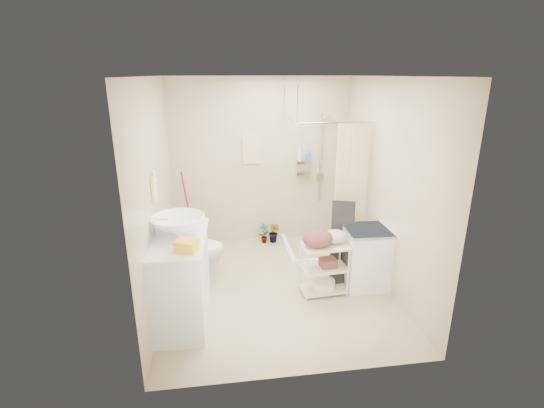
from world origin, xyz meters
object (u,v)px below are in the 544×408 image
(toilet, at_px, (194,250))
(washing_machine, at_px, (365,257))
(vanity, at_px, (179,279))
(laundry_rack, at_px, (324,264))

(toilet, bearing_deg, washing_machine, -102.69)
(vanity, distance_m, washing_machine, 2.35)
(vanity, height_order, washing_machine, vanity)
(vanity, bearing_deg, toilet, 85.30)
(toilet, height_order, washing_machine, toilet)
(vanity, bearing_deg, laundry_rack, 13.36)
(vanity, distance_m, toilet, 0.97)
(laundry_rack, bearing_deg, washing_machine, 7.55)
(vanity, height_order, laundry_rack, vanity)
(vanity, xyz_separation_m, laundry_rack, (1.73, 0.33, -0.11))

